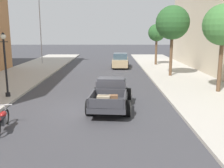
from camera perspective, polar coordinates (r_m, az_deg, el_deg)
The scene contains 9 objects.
ground_plane at distance 13.63m, azimuth -4.87°, elevation -5.64°, with size 140.00×140.00×0.00m, color #3D3D42.
hotrod_truck_gunmetal at distance 13.92m, azimuth -0.03°, elevation -2.02°, with size 2.45×5.03×1.58m.
motorcycle_parked at distance 11.66m, azimuth -22.98°, elevation -7.26°, with size 0.63×2.10×0.93m.
car_background_tan at distance 29.45m, azimuth 2.07°, elevation 5.16°, with size 2.06×4.39×1.65m.
street_lamp_near at distance 16.54m, azimuth -22.47°, elevation 5.00°, with size 0.50×0.32×3.85m.
flagpole at distance 33.30m, azimuth -15.14°, elevation 14.14°, with size 1.74×0.16×9.16m.
street_tree_nearest at distance 17.98m, azimuth 23.69°, elevation 11.86°, with size 2.60×2.60×5.60m.
street_tree_second at distance 23.46m, azimuth 13.47°, elevation 13.05°, with size 2.93×2.93×6.11m.
street_tree_third at distance 31.30m, azimuth 10.08°, elevation 11.07°, with size 2.03×2.03×4.80m.
Camera 1 is at (1.19, -12.97, 4.00)m, focal length 41.19 mm.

